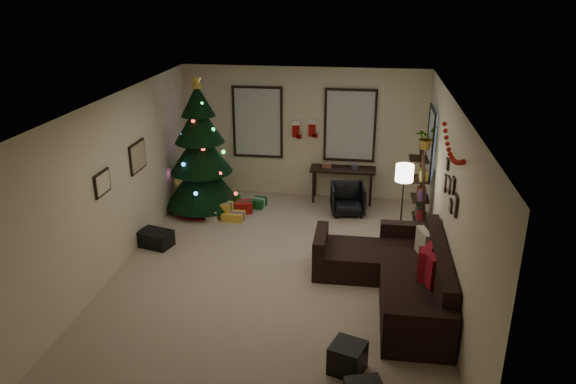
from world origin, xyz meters
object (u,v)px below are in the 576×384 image
at_px(bookshelf, 421,192).
at_px(sofa, 398,276).
at_px(christmas_tree, 201,156).
at_px(desk, 343,172).
at_px(desk_chair, 348,199).

bearing_deg(bookshelf, sofa, -102.08).
height_order(christmas_tree, bookshelf, christmas_tree).
relative_size(desk, bookshelf, 0.81).
relative_size(christmas_tree, bookshelf, 1.67).
bearing_deg(desk_chair, sofa, -81.54).
xyz_separation_m(sofa, desk, (-0.99, 3.54, 0.35)).
height_order(christmas_tree, sofa, christmas_tree).
bearing_deg(christmas_tree, desk, 17.55).
height_order(christmas_tree, desk_chair, christmas_tree).
bearing_deg(desk, bookshelf, -43.56).
xyz_separation_m(sofa, bookshelf, (0.46, 2.16, 0.51)).
bearing_deg(desk_chair, christmas_tree, 176.26).
xyz_separation_m(christmas_tree, sofa, (3.70, -2.68, -0.84)).
distance_m(christmas_tree, bookshelf, 4.21).
xyz_separation_m(sofa, desk_chair, (-0.85, 2.89, 0.02)).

